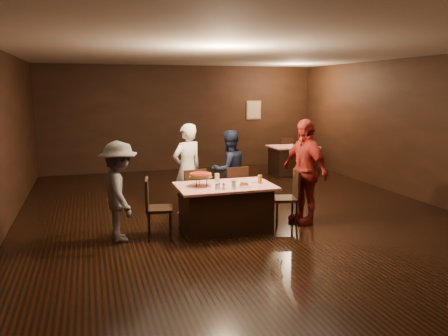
{
  "coord_description": "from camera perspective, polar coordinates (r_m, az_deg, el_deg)",
  "views": [
    {
      "loc": [
        -2.63,
        -7.52,
        2.34
      ],
      "look_at": [
        -0.44,
        -0.48,
        1.0
      ],
      "focal_mm": 35.0,
      "sensor_mm": 36.0,
      "label": 1
    }
  ],
  "objects": [
    {
      "name": "pizza_stand",
      "position": [
        7.14,
        -3.05,
        -0.93
      ],
      "size": [
        0.38,
        0.38,
        0.22
      ],
      "color": "black",
      "rests_on": "main_table"
    },
    {
      "name": "chair_back_far",
      "position": [
        12.89,
        7.76,
        1.9
      ],
      "size": [
        0.47,
        0.47,
        0.95
      ],
      "primitive_type": "cube",
      "rotation": [
        0.0,
        0.0,
        3.27
      ],
      "color": "black",
      "rests_on": "ground"
    },
    {
      "name": "glass_back",
      "position": [
        7.49,
        -0.91,
        -1.26
      ],
      "size": [
        0.08,
        0.08,
        0.14
      ],
      "primitive_type": "cylinder",
      "color": "silver",
      "rests_on": "main_table"
    },
    {
      "name": "room",
      "position": [
        7.98,
        2.01,
        8.84
      ],
      "size": [
        10.0,
        10.04,
        3.02
      ],
      "color": "black",
      "rests_on": "ground"
    },
    {
      "name": "diner_grey_knit",
      "position": [
        6.93,
        -13.5,
        -3.01
      ],
      "size": [
        0.7,
        1.07,
        1.56
      ],
      "primitive_type": "imported",
      "rotation": [
        0.0,
        0.0,
        1.69
      ],
      "color": "#5B5B60",
      "rests_on": "ground"
    },
    {
      "name": "glass_front_left",
      "position": [
        6.96,
        1.27,
        -2.15
      ],
      "size": [
        0.08,
        0.08,
        0.14
      ],
      "primitive_type": "cylinder",
      "color": "silver",
      "rests_on": "main_table"
    },
    {
      "name": "glass_amber",
      "position": [
        7.38,
        4.71,
        -1.47
      ],
      "size": [
        0.08,
        0.08,
        0.14
      ],
      "primitive_type": "cylinder",
      "color": "#BF7F26",
      "rests_on": "main_table"
    },
    {
      "name": "diner_red_shirt",
      "position": [
        7.76,
        10.44,
        -0.43
      ],
      "size": [
        0.68,
        1.15,
        1.84
      ],
      "primitive_type": "imported",
      "rotation": [
        0.0,
        0.0,
        -1.34
      ],
      "color": "#A62821",
      "rests_on": "ground"
    },
    {
      "name": "chair_end_left",
      "position": [
        7.07,
        -8.44,
        -5.12
      ],
      "size": [
        0.48,
        0.48,
        0.95
      ],
      "primitive_type": "cube",
      "rotation": [
        0.0,
        0.0,
        1.41
      ],
      "color": "black",
      "rests_on": "ground"
    },
    {
      "name": "diner_white_jacket",
      "position": [
        8.25,
        -4.81,
        -0.11
      ],
      "size": [
        0.73,
        0.62,
        1.71
      ],
      "primitive_type": "imported",
      "rotation": [
        0.0,
        0.0,
        3.55
      ],
      "color": "white",
      "rests_on": "ground"
    },
    {
      "name": "diner_navy_hoodie",
      "position": [
        8.49,
        0.66,
        -0.28
      ],
      "size": [
        0.88,
        0.76,
        1.56
      ],
      "primitive_type": "imported",
      "rotation": [
        0.0,
        0.0,
        3.39
      ],
      "color": "#151B31",
      "rests_on": "ground"
    },
    {
      "name": "chair_far_left",
      "position": [
        7.91,
        -4.26,
        -3.37
      ],
      "size": [
        0.48,
        0.48,
        0.95
      ],
      "primitive_type": "cube",
      "rotation": [
        0.0,
        0.0,
        3.3
      ],
      "color": "black",
      "rests_on": "ground"
    },
    {
      "name": "condiments",
      "position": [
        6.91,
        -0.58,
        -2.42
      ],
      "size": [
        0.17,
        0.1,
        0.09
      ],
      "color": "silver",
      "rests_on": "main_table"
    },
    {
      "name": "napkin_left",
      "position": [
        7.15,
        -0.89,
        -2.37
      ],
      "size": [
        0.21,
        0.21,
        0.01
      ],
      "primitive_type": "cube",
      "rotation": [
        0.0,
        0.0,
        -0.35
      ],
      "color": "white",
      "rests_on": "main_table"
    },
    {
      "name": "plate_empty",
      "position": [
        7.55,
        3.78,
        -1.66
      ],
      "size": [
        0.25,
        0.25,
        0.01
      ],
      "primitive_type": "cylinder",
      "color": "white",
      "rests_on": "main_table"
    },
    {
      "name": "chair_back_near",
      "position": [
        11.74,
        10.43,
        1.0
      ],
      "size": [
        0.48,
        0.48,
        0.95
      ],
      "primitive_type": "cube",
      "rotation": [
        0.0,
        0.0,
        0.16
      ],
      "color": "black",
      "rests_on": "ground"
    },
    {
      "name": "main_table",
      "position": [
        7.33,
        0.14,
        -5.17
      ],
      "size": [
        1.6,
        1.0,
        0.77
      ],
      "primitive_type": "cube",
      "color": "#AD110B",
      "rests_on": "ground"
    },
    {
      "name": "chair_end_right",
      "position": [
        7.7,
        7.99,
        -3.82
      ],
      "size": [
        0.51,
        0.51,
        0.95
      ],
      "primitive_type": "cube",
      "rotation": [
        0.0,
        0.0,
        -1.81
      ],
      "color": "black",
      "rests_on": "ground"
    },
    {
      "name": "plate_with_slice",
      "position": [
        7.14,
        2.49,
        -2.2
      ],
      "size": [
        0.25,
        0.25,
        0.06
      ],
      "color": "white",
      "rests_on": "main_table"
    },
    {
      "name": "napkin_center",
      "position": [
        7.33,
        2.38,
        -2.05
      ],
      "size": [
        0.19,
        0.19,
        0.01
      ],
      "primitive_type": "cube",
      "rotation": [
        0.0,
        0.0,
        0.21
      ],
      "color": "white",
      "rests_on": "main_table"
    },
    {
      "name": "chair_far_right",
      "position": [
        8.12,
        1.25,
        -2.98
      ],
      "size": [
        0.45,
        0.45,
        0.95
      ],
      "primitive_type": "cube",
      "rotation": [
        0.0,
        0.0,
        3.22
      ],
      "color": "black",
      "rests_on": "ground"
    },
    {
      "name": "back_table",
      "position": [
        12.37,
        8.92,
        1.1
      ],
      "size": [
        1.3,
        0.9,
        0.77
      ],
      "primitive_type": "cube",
      "color": "red",
      "rests_on": "ground"
    }
  ]
}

